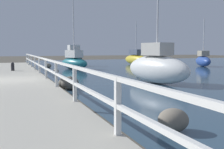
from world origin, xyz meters
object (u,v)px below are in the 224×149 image
mooring_bollard (13,66)px  sailboat_teal (74,62)px  sailboat_white (157,67)px  sailboat_black (74,57)px  sailboat_yellow (136,59)px  sailboat_blue (203,60)px

mooring_bollard → sailboat_teal: size_ratio=0.11×
mooring_bollard → sailboat_white: bearing=-48.5°
sailboat_white → sailboat_black: size_ratio=0.76×
sailboat_black → sailboat_yellow: bearing=-2.7°
mooring_bollard → sailboat_yellow: 15.75m
mooring_bollard → sailboat_black: 9.98m
sailboat_black → mooring_bollard: bearing=-131.8°
sailboat_yellow → sailboat_blue: same height
mooring_bollard → sailboat_white: (7.01, -7.94, 0.27)m
sailboat_white → sailboat_yellow: bearing=56.4°
sailboat_teal → sailboat_black: 4.31m
mooring_bollard → sailboat_yellow: sailboat_yellow is taller
mooring_bollard → sailboat_blue: (18.81, 2.35, 0.09)m
sailboat_yellow → sailboat_black: 7.43m
mooring_bollard → sailboat_white: size_ratio=0.11×
sailboat_yellow → sailboat_black: sailboat_black is taller
sailboat_black → sailboat_teal: bearing=-106.0°
sailboat_white → sailboat_blue: (11.79, 10.29, -0.18)m
sailboat_teal → sailboat_black: sailboat_black is taller
sailboat_yellow → mooring_bollard: bearing=-153.3°
mooring_bollard → sailboat_blue: sailboat_blue is taller
sailboat_black → sailboat_blue: bearing=-26.5°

